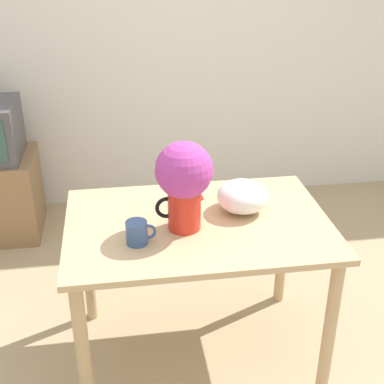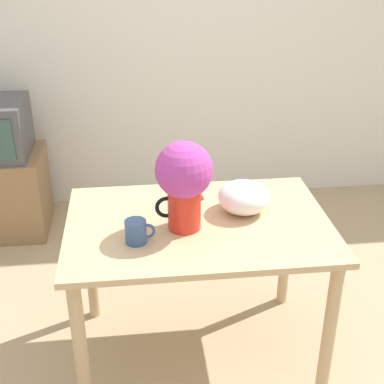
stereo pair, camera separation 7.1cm
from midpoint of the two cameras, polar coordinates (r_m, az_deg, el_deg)
name	(u,v)px [view 2 (the right image)]	position (r m, az deg, el deg)	size (l,w,h in m)	color
ground_plane	(214,377)	(2.79, 3.10, -19.08)	(12.00, 12.00, 0.00)	tan
wall_back	(175,33)	(4.00, -1.32, 16.64)	(8.00, 0.05, 2.60)	silver
table	(198,243)	(2.52, 1.48, -5.48)	(1.21, 0.82, 0.78)	tan
flower_vase	(184,179)	(2.30, 0.02, 1.41)	(0.25, 0.25, 0.41)	red
coffee_mug	(137,232)	(2.29, -5.05, -4.24)	(0.13, 0.09, 0.10)	#385689
white_bowl	(244,197)	(2.52, 6.34, -0.56)	(0.24, 0.24, 0.15)	white
tv_stand	(6,192)	(4.01, -18.76, -0.04)	(0.56, 0.52, 0.58)	#8E6B47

